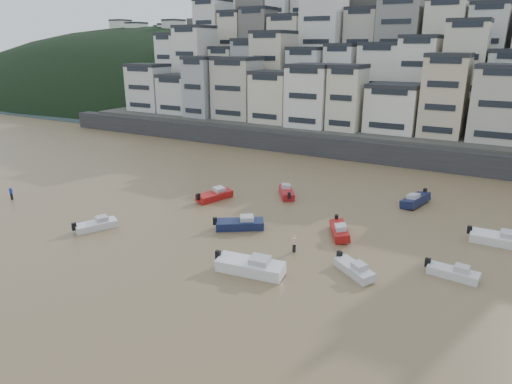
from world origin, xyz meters
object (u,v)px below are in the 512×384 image
Objects in this scene: boat_f at (215,194)px; person_pink at (294,244)px; boat_j at (96,224)px; boat_b at (354,268)px; boat_i at (416,199)px; boat_d at (453,271)px; person_blue at (11,193)px; boat_g at (499,238)px; boat_c at (240,222)px; boat_e at (339,229)px; boat_a at (250,264)px; boat_h at (287,191)px.

person_pink is (15.44, -8.95, 0.12)m from boat_f.
boat_j is 2.74× the size of person_pink.
boat_i is (0.84, 21.26, 0.16)m from boat_b.
boat_d is 52.36m from person_blue.
person_pink is (-16.90, -11.52, 0.09)m from boat_g.
person_blue reaches higher than boat_d.
boat_e is at bearing -13.87° from boat_c.
boat_g reaches higher than boat_f.
boat_j is (-23.26, -11.39, -0.06)m from boat_e.
boat_a is 36.66m from person_blue.
boat_b is 0.85× the size of boat_f.
person_pink reaches higher than boat_g.
boat_j is (-19.39, 0.30, -0.24)m from boat_a.
boat_h is (-0.60, 12.62, -0.05)m from boat_c.
boat_a is 19.39m from boat_j.
boat_h is 3.01× the size of person_pink.
boat_j is at bearing 114.65° from boat_h.
boat_c is 7.84m from person_pink.
boat_a is 1.12× the size of boat_i.
boat_g is 0.98× the size of boat_i.
boat_h is 1.10× the size of boat_j.
boat_h is (7.33, 5.92, -0.03)m from boat_f.
boat_g is 3.28× the size of person_blue.
boat_d is at bearing 19.91° from boat_a.
boat_e is (-4.01, 7.37, 0.08)m from boat_b.
boat_a is at bearing -6.31° from boat_i.
boat_d is 35.62m from boat_j.
boat_h reaches higher than boat_d.
boat_c is 1.07× the size of boat_h.
boat_g is at bearing 15.70° from person_blue.
person_blue is at bearing -174.11° from person_pink.
boat_h is at bearing -34.78° from boat_f.
boat_f is at bearing -170.63° from boat_b.
boat_g is at bearing -40.67° from boat_j.
person_blue is (-44.50, -2.45, 0.23)m from boat_b.
boat_b is 0.83× the size of boat_c.
boat_a reaches higher than boat_b.
boat_d is 18.86m from boat_i.
boat_c is at bearing -160.12° from boat_b.
boat_g is (24.40, 9.27, 0.01)m from boat_c.
person_blue reaches higher than boat_e.
boat_b is at bearing -12.96° from person_pink.
boat_g reaches higher than boat_e.
boat_g is at bearing -13.22° from boat_c.
boat_f is (-7.94, 6.70, -0.02)m from boat_c.
boat_j is 17.30m from person_blue.
boat_d is at bearing -107.69° from boat_g.
boat_e is at bearing 67.73° from person_pink.
person_blue is at bearing 109.83° from boat_j.
boat_f is at bearing 172.77° from boat_d.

